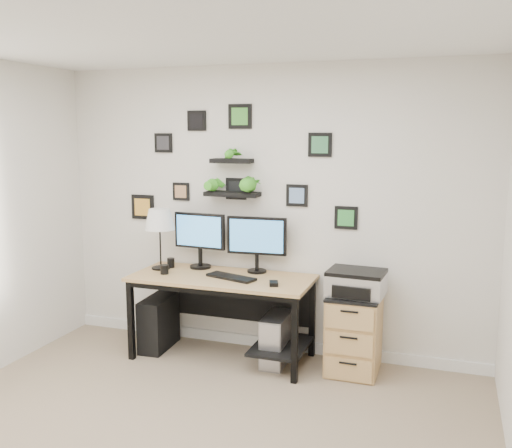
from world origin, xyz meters
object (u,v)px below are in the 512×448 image
at_px(desk, 227,289).
at_px(file_cabinet, 354,333).
at_px(monitor_left, 200,236).
at_px(pc_tower_black, 159,323).
at_px(pc_tower_grey, 276,339).
at_px(printer, 356,283).
at_px(monitor_right, 257,240).
at_px(table_lamp, 160,221).
at_px(mug, 164,269).

bearing_deg(desk, file_cabinet, 2.96).
height_order(monitor_left, pc_tower_black, monitor_left).
xyz_separation_m(pc_tower_grey, printer, (0.67, 0.05, 0.56)).
bearing_deg(monitor_left, monitor_right, 1.20).
bearing_deg(pc_tower_grey, desk, 179.15).
bearing_deg(file_cabinet, pc_tower_black, -177.78).
distance_m(table_lamp, pc_tower_black, 0.96).
xyz_separation_m(pc_tower_black, file_cabinet, (1.81, 0.07, 0.09)).
distance_m(monitor_right, mug, 0.87).
bearing_deg(monitor_right, printer, -9.64).
distance_m(desk, monitor_left, 0.58).
distance_m(desk, table_lamp, 0.89).
height_order(monitor_right, printer, monitor_right).
bearing_deg(pc_tower_black, table_lamp, 73.77).
distance_m(desk, pc_tower_grey, 0.61).
height_order(monitor_right, pc_tower_black, monitor_right).
bearing_deg(monitor_left, printer, -5.61).
bearing_deg(pc_tower_grey, monitor_left, 166.39).
height_order(table_lamp, pc_tower_black, table_lamp).
bearing_deg(monitor_left, pc_tower_grey, -13.61).
relative_size(desk, monitor_right, 2.92).
bearing_deg(monitor_right, table_lamp, -169.67).
xyz_separation_m(desk, table_lamp, (-0.68, 0.04, 0.57)).
height_order(pc_tower_black, file_cabinet, file_cabinet).
relative_size(mug, pc_tower_black, 0.17).
relative_size(desk, printer, 3.34).
distance_m(mug, printer, 1.70).
relative_size(monitor_left, monitor_right, 0.94).
height_order(monitor_left, printer, monitor_left).
bearing_deg(printer, file_cabinet, 121.48).
xyz_separation_m(desk, printer, (1.13, 0.04, 0.15)).
relative_size(pc_tower_black, pc_tower_grey, 1.09).
height_order(table_lamp, pc_tower_grey, table_lamp).
xyz_separation_m(monitor_right, pc_tower_black, (-0.90, -0.21, -0.81)).
relative_size(mug, pc_tower_grey, 0.19).
xyz_separation_m(table_lamp, printer, (1.81, 0.00, -0.43)).
bearing_deg(file_cabinet, pc_tower_grey, -174.42).
height_order(monitor_left, file_cabinet, monitor_left).
relative_size(monitor_right, pc_tower_black, 1.13).
relative_size(monitor_right, printer, 1.14).
bearing_deg(pc_tower_black, monitor_left, 27.43).
height_order(mug, pc_tower_black, mug).
bearing_deg(monitor_right, mug, -156.93).
xyz_separation_m(desk, monitor_right, (0.21, 0.20, 0.43)).
distance_m(mug, pc_tower_grey, 1.17).
bearing_deg(pc_tower_black, monitor_right, 10.40).
xyz_separation_m(monitor_right, table_lamp, (-0.89, -0.16, 0.15)).
distance_m(pc_tower_black, pc_tower_grey, 1.15).
height_order(monitor_right, file_cabinet, monitor_right).
xyz_separation_m(mug, file_cabinet, (1.68, 0.18, -0.46)).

